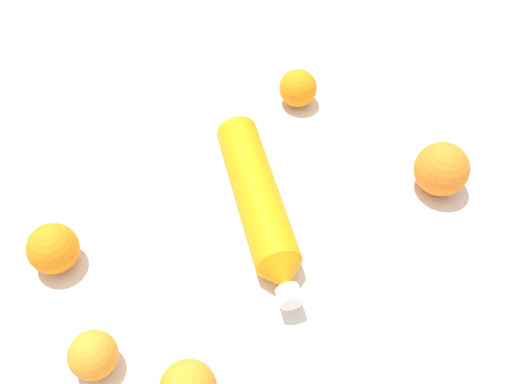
{
  "coord_description": "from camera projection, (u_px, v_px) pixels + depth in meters",
  "views": [
    {
      "loc": [
        0.19,
        -0.54,
        0.69
      ],
      "look_at": [
        0.04,
        -0.02,
        0.03
      ],
      "focal_mm": 40.66,
      "sensor_mm": 36.0,
      "label": 1
    }
  ],
  "objects": [
    {
      "name": "orange_3",
      "position": [
        298.0,
        88.0,
        0.99
      ],
      "size": [
        0.07,
        0.07,
        0.07
      ],
      "primitive_type": "sphere",
      "color": "orange",
      "rests_on": "ground_plane"
    },
    {
      "name": "orange_0",
      "position": [
        442.0,
        169.0,
        0.87
      ],
      "size": [
        0.08,
        0.08,
        0.08
      ],
      "primitive_type": "sphere",
      "color": "orange",
      "rests_on": "ground_plane"
    },
    {
      "name": "ground_plane",
      "position": [
        233.0,
        187.0,
        0.9
      ],
      "size": [
        2.4,
        2.4,
        0.0
      ],
      "primitive_type": "plane",
      "color": "silver"
    },
    {
      "name": "orange_4",
      "position": [
        53.0,
        248.0,
        0.78
      ],
      "size": [
        0.07,
        0.07,
        0.07
      ],
      "primitive_type": "sphere",
      "color": "orange",
      "rests_on": "ground_plane"
    },
    {
      "name": "orange_1",
      "position": [
        93.0,
        355.0,
        0.69
      ],
      "size": [
        0.06,
        0.06,
        0.06
      ],
      "primitive_type": "sphere",
      "color": "orange",
      "rests_on": "ground_plane"
    },
    {
      "name": "water_bottle",
      "position": [
        260.0,
        203.0,
        0.84
      ],
      "size": [
        0.2,
        0.3,
        0.07
      ],
      "rotation": [
        0.0,
        0.0,
        5.24
      ],
      "color": "orange",
      "rests_on": "ground_plane"
    }
  ]
}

